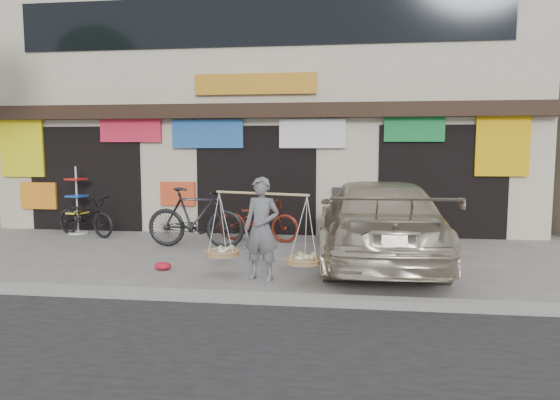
# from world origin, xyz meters

# --- Properties ---
(ground) EXTENTS (70.00, 70.00, 0.00)m
(ground) POSITION_xyz_m (0.00, 0.00, 0.00)
(ground) COLOR gray
(ground) RESTS_ON ground
(kerb) EXTENTS (70.00, 0.25, 0.12)m
(kerb) POSITION_xyz_m (0.00, -2.00, 0.06)
(kerb) COLOR gray
(kerb) RESTS_ON ground
(shophouse_block) EXTENTS (14.00, 6.32, 7.00)m
(shophouse_block) POSITION_xyz_m (-0.00, 6.42, 3.45)
(shophouse_block) COLOR beige
(shophouse_block) RESTS_ON ground
(street_vendor) EXTENTS (1.98, 0.96, 1.69)m
(street_vendor) POSITION_xyz_m (0.85, -0.80, 0.78)
(street_vendor) COLOR slate
(street_vendor) RESTS_ON ground
(bike_0) EXTENTS (1.97, 1.28, 0.98)m
(bike_0) POSITION_xyz_m (-4.10, 2.67, 0.49)
(bike_0) COLOR black
(bike_0) RESTS_ON ground
(bike_1) EXTENTS (2.20, 0.73, 1.31)m
(bike_1) POSITION_xyz_m (-1.00, 1.62, 0.65)
(bike_1) COLOR black
(bike_1) RESTS_ON ground
(bike_2) EXTENTS (2.01, 0.93, 1.02)m
(bike_2) POSITION_xyz_m (0.22, 2.53, 0.51)
(bike_2) COLOR #621D10
(bike_2) RESTS_ON ground
(suv) EXTENTS (2.33, 5.41, 1.55)m
(suv) POSITION_xyz_m (2.82, 0.84, 0.77)
(suv) COLOR #C1B49C
(suv) RESTS_ON ground
(display_rack) EXTENTS (0.47, 0.47, 1.69)m
(display_rack) POSITION_xyz_m (-4.47, 2.97, 0.68)
(display_rack) COLOR silver
(display_rack) RESTS_ON ground
(red_bag) EXTENTS (0.31, 0.25, 0.14)m
(red_bag) POSITION_xyz_m (-1.00, -0.38, 0.07)
(red_bag) COLOR red
(red_bag) RESTS_ON ground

